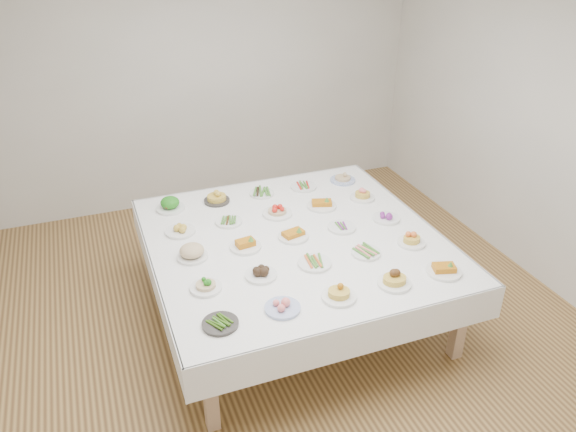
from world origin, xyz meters
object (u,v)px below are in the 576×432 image
object	(u,v)px
dish_12	(293,232)
dish_24	(343,176)
dish_0	(220,323)
display_table	(294,244)

from	to	relation	value
dish_12	dish_24	size ratio (longest dim) A/B	1.02
dish_24	dish_12	bearing A→B (deg)	-135.53
dish_12	dish_24	distance (m)	1.20
dish_0	dish_24	distance (m)	2.41
dish_0	dish_12	size ratio (longest dim) A/B	0.95
dish_24	dish_0	bearing A→B (deg)	-134.98
display_table	dish_0	xyz separation A→B (m)	(-0.86, -0.86, 0.08)
dish_12	dish_24	world-z (taller)	dish_24
display_table	dish_12	xyz separation A→B (m)	(-0.01, 0.01, 0.12)
display_table	dish_24	size ratio (longest dim) A/B	9.59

